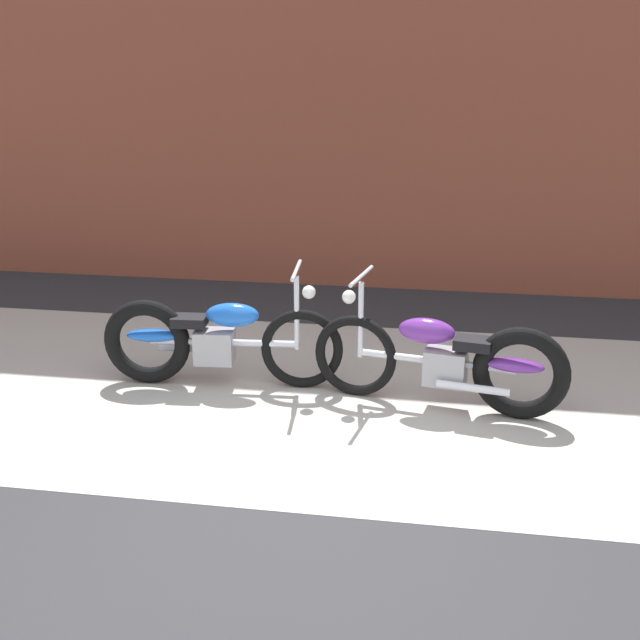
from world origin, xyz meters
name	(u,v)px	position (x,y,z in m)	size (l,w,h in m)	color
ground_plane	(303,514)	(0.00, 0.00, 0.00)	(80.00, 80.00, 0.00)	#2D2D30
sidewalk_slab	(342,396)	(0.00, 1.75, 0.00)	(36.00, 3.50, 0.01)	#B2ADA3
brick_building_wall	(385,46)	(0.00, 5.20, 2.73)	(36.00, 0.50, 5.47)	brown
motorcycle_blue	(205,340)	(-1.16, 1.83, 0.40)	(2.01, 0.58, 1.03)	black
motorcycle_purple	(456,361)	(0.89, 1.66, 0.40)	(1.99, 0.68, 1.03)	black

